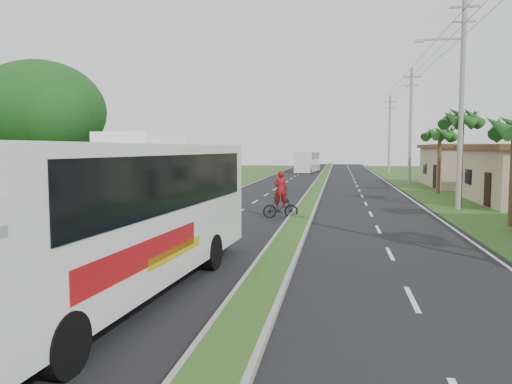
# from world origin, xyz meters

# --- Properties ---
(ground) EXTENTS (180.00, 180.00, 0.00)m
(ground) POSITION_xyz_m (0.00, 0.00, 0.00)
(ground) COLOR #36521E
(ground) RESTS_ON ground
(road_asphalt) EXTENTS (14.00, 160.00, 0.02)m
(road_asphalt) POSITION_xyz_m (0.00, 20.00, 0.01)
(road_asphalt) COLOR black
(road_asphalt) RESTS_ON ground
(median_strip) EXTENTS (1.20, 160.00, 0.18)m
(median_strip) POSITION_xyz_m (0.00, 20.00, 0.10)
(median_strip) COLOR gray
(median_strip) RESTS_ON ground
(lane_edge_left) EXTENTS (0.12, 160.00, 0.01)m
(lane_edge_left) POSITION_xyz_m (-6.70, 20.00, 0.00)
(lane_edge_left) COLOR silver
(lane_edge_left) RESTS_ON ground
(lane_edge_right) EXTENTS (0.12, 160.00, 0.01)m
(lane_edge_right) POSITION_xyz_m (6.70, 20.00, 0.00)
(lane_edge_right) COLOR silver
(lane_edge_right) RESTS_ON ground
(shop_far) EXTENTS (8.60, 11.60, 3.82)m
(shop_far) POSITION_xyz_m (14.00, 36.00, 1.93)
(shop_far) COLOR tan
(shop_far) RESTS_ON ground
(palm_verge_c) EXTENTS (2.40, 2.40, 5.85)m
(palm_verge_c) POSITION_xyz_m (8.80, 19.00, 5.12)
(palm_verge_c) COLOR #473321
(palm_verge_c) RESTS_ON ground
(palm_verge_d) EXTENTS (2.40, 2.40, 5.25)m
(palm_verge_d) POSITION_xyz_m (9.30, 28.00, 4.55)
(palm_verge_d) COLOR #473321
(palm_verge_d) RESTS_ON ground
(shade_tree) EXTENTS (6.30, 6.00, 7.54)m
(shade_tree) POSITION_xyz_m (-12.11, 10.02, 5.03)
(shade_tree) COLOR #473321
(shade_tree) RESTS_ON ground
(utility_pole_b) EXTENTS (3.20, 0.28, 12.00)m
(utility_pole_b) POSITION_xyz_m (8.47, 18.00, 6.26)
(utility_pole_b) COLOR gray
(utility_pole_b) RESTS_ON ground
(utility_pole_c) EXTENTS (1.60, 0.28, 11.00)m
(utility_pole_c) POSITION_xyz_m (8.50, 38.00, 5.67)
(utility_pole_c) COLOR gray
(utility_pole_c) RESTS_ON ground
(utility_pole_d) EXTENTS (1.60, 0.28, 10.50)m
(utility_pole_d) POSITION_xyz_m (8.50, 58.00, 5.42)
(utility_pole_d) COLOR gray
(utility_pole_d) RESTS_ON ground
(coach_bus_main) EXTENTS (3.33, 12.00, 3.83)m
(coach_bus_main) POSITION_xyz_m (-3.07, -1.00, 2.11)
(coach_bus_main) COLOR white
(coach_bus_main) RESTS_ON ground
(coach_bus_far) EXTENTS (3.09, 10.33, 2.96)m
(coach_bus_far) POSITION_xyz_m (-2.64, 60.93, 1.68)
(coach_bus_far) COLOR white
(coach_bus_far) RESTS_ON ground
(motorcyclist) EXTENTS (1.79, 0.81, 2.37)m
(motorcyclist) POSITION_xyz_m (-1.01, 12.78, 0.87)
(motorcyclist) COLOR black
(motorcyclist) RESTS_ON ground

